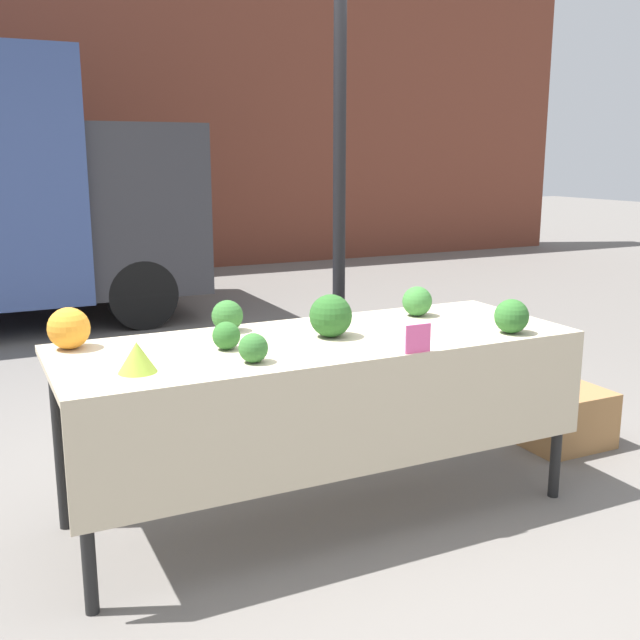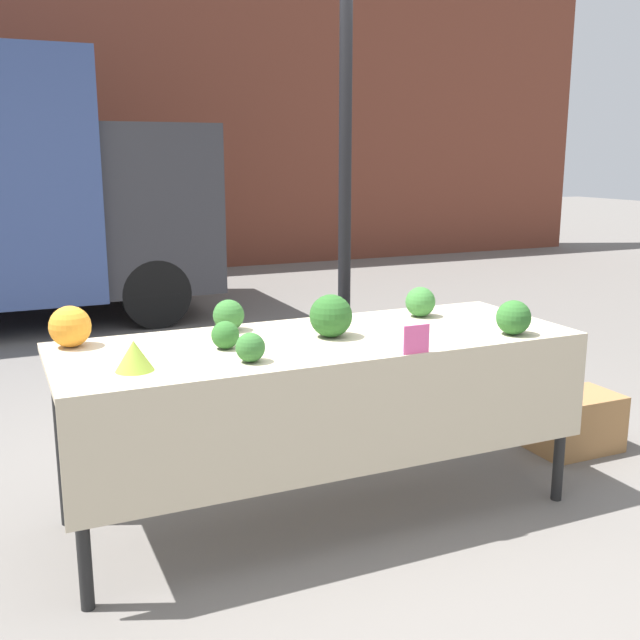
{
  "view_description": "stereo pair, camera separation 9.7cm",
  "coord_description": "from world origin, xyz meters",
  "views": [
    {
      "loc": [
        -1.37,
        -2.84,
        1.59
      ],
      "look_at": [
        0.0,
        0.0,
        0.9
      ],
      "focal_mm": 42.0,
      "sensor_mm": 36.0,
      "label": 1
    },
    {
      "loc": [
        -1.29,
        -2.88,
        1.59
      ],
      "look_at": [
        0.0,
        0.0,
        0.9
      ],
      "focal_mm": 42.0,
      "sensor_mm": 36.0,
      "label": 2
    }
  ],
  "objects": [
    {
      "name": "ground_plane",
      "position": [
        0.0,
        0.0,
        0.0
      ],
      "size": [
        40.0,
        40.0,
        0.0
      ],
      "primitive_type": "plane",
      "color": "slate"
    },
    {
      "name": "broccoli_head_4",
      "position": [
        -0.32,
        0.3,
        0.89
      ],
      "size": [
        0.14,
        0.14,
        0.14
      ],
      "color": "#336B2D",
      "rests_on": "market_table"
    },
    {
      "name": "tent_pole",
      "position": [
        0.53,
        0.85,
        1.34
      ],
      "size": [
        0.07,
        0.07,
        2.68
      ],
      "color": "black",
      "rests_on": "ground_plane"
    },
    {
      "name": "broccoli_head_5",
      "position": [
        -0.43,
        -0.01,
        0.87
      ],
      "size": [
        0.12,
        0.12,
        0.12
      ],
      "color": "#2D6628",
      "rests_on": "market_table"
    },
    {
      "name": "orange_cauliflower",
      "position": [
        -1.0,
        0.28,
        0.9
      ],
      "size": [
        0.17,
        0.17,
        0.17
      ],
      "color": "orange",
      "rests_on": "market_table"
    },
    {
      "name": "market_table",
      "position": [
        0.0,
        -0.06,
        0.72
      ],
      "size": [
        2.26,
        0.81,
        0.82
      ],
      "color": "beige",
      "rests_on": "ground_plane"
    },
    {
      "name": "broccoli_head_2",
      "position": [
        -0.4,
        -0.24,
        0.87
      ],
      "size": [
        0.11,
        0.11,
        0.11
      ],
      "color": "#336B2D",
      "rests_on": "market_table"
    },
    {
      "name": "produce_crate",
      "position": [
        1.58,
        0.1,
        0.16
      ],
      "size": [
        0.47,
        0.32,
        0.31
      ],
      "color": "#9E7042",
      "rests_on": "ground_plane"
    },
    {
      "name": "broccoli_head_1",
      "position": [
        0.81,
        -0.29,
        0.89
      ],
      "size": [
        0.15,
        0.15,
        0.15
      ],
      "color": "#2D6628",
      "rests_on": "market_table"
    },
    {
      "name": "broccoli_head_3",
      "position": [
        0.63,
        0.2,
        0.89
      ],
      "size": [
        0.15,
        0.15,
        0.15
      ],
      "color": "#387533",
      "rests_on": "market_table"
    },
    {
      "name": "building_facade",
      "position": [
        0.0,
        7.79,
        2.28
      ],
      "size": [
        16.0,
        0.6,
        4.55
      ],
      "color": "brown",
      "rests_on": "ground_plane"
    },
    {
      "name": "romanesco_head",
      "position": [
        -0.83,
        -0.18,
        0.87
      ],
      "size": [
        0.14,
        0.14,
        0.11
      ],
      "color": "#93B238",
      "rests_on": "market_table"
    },
    {
      "name": "price_sign",
      "position": [
        0.25,
        -0.39,
        0.87
      ],
      "size": [
        0.12,
        0.01,
        0.12
      ],
      "color": "#F45B9E",
      "rests_on": "market_table"
    },
    {
      "name": "broccoli_head_0",
      "position": [
        0.05,
        -0.0,
        0.91
      ],
      "size": [
        0.19,
        0.19,
        0.19
      ],
      "color": "#285B23",
      "rests_on": "market_table"
    }
  ]
}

